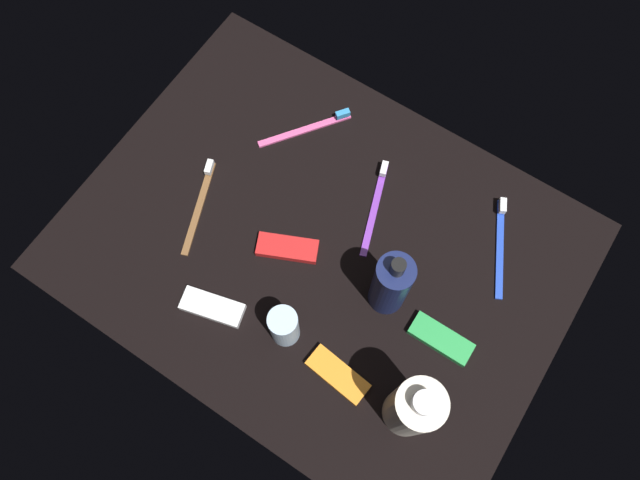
% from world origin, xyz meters
% --- Properties ---
extents(ground_plane, '(0.84, 0.64, 0.01)m').
position_xyz_m(ground_plane, '(0.00, 0.00, -0.01)').
color(ground_plane, black).
extents(lotion_bottle, '(0.06, 0.06, 0.18)m').
position_xyz_m(lotion_bottle, '(0.14, -0.02, 0.08)').
color(lotion_bottle, '#151E4C').
rests_on(lotion_bottle, ground_plane).
extents(bodywash_bottle, '(0.07, 0.07, 0.19)m').
position_xyz_m(bodywash_bottle, '(0.26, -0.16, 0.09)').
color(bodywash_bottle, silver).
rests_on(bodywash_bottle, ground_plane).
extents(deodorant_stick, '(0.05, 0.05, 0.10)m').
position_xyz_m(deodorant_stick, '(0.04, -0.16, 0.05)').
color(deodorant_stick, silver).
rests_on(deodorant_stick, ground_plane).
extents(toothbrush_brown, '(0.08, 0.17, 0.02)m').
position_xyz_m(toothbrush_brown, '(-0.22, -0.05, 0.01)').
color(toothbrush_brown, brown).
rests_on(toothbrush_brown, ground_plane).
extents(toothbrush_purple, '(0.07, 0.17, 0.02)m').
position_xyz_m(toothbrush_purple, '(0.04, 0.12, 0.01)').
color(toothbrush_purple, purple).
rests_on(toothbrush_purple, ground_plane).
extents(toothbrush_blue, '(0.09, 0.17, 0.02)m').
position_xyz_m(toothbrush_blue, '(0.26, 0.17, 0.01)').
color(toothbrush_blue, blue).
rests_on(toothbrush_blue, ground_plane).
extents(toothbrush_pink, '(0.12, 0.15, 0.02)m').
position_xyz_m(toothbrush_pink, '(-0.14, 0.18, 0.01)').
color(toothbrush_pink, '#E55999').
rests_on(toothbrush_pink, ground_plane).
extents(snack_bar_white, '(0.11, 0.07, 0.01)m').
position_xyz_m(snack_bar_white, '(-0.09, -0.19, 0.01)').
color(snack_bar_white, white).
rests_on(snack_bar_white, ground_plane).
extents(snack_bar_red, '(0.11, 0.08, 0.01)m').
position_xyz_m(snack_bar_red, '(-0.04, -0.04, 0.01)').
color(snack_bar_red, red).
rests_on(snack_bar_red, ground_plane).
extents(snack_bar_orange, '(0.11, 0.05, 0.01)m').
position_xyz_m(snack_bar_orange, '(0.14, -0.17, 0.01)').
color(snack_bar_orange, orange).
rests_on(snack_bar_orange, ground_plane).
extents(snack_bar_green, '(0.10, 0.04, 0.01)m').
position_xyz_m(snack_bar_green, '(0.25, -0.03, 0.01)').
color(snack_bar_green, green).
rests_on(snack_bar_green, ground_plane).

